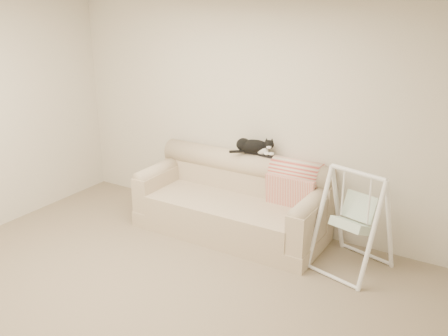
% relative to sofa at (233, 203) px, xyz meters
% --- Properties ---
extents(ground_plane, '(5.00, 5.00, 0.00)m').
position_rel_sofa_xyz_m(ground_plane, '(0.03, -1.62, -0.35)').
color(ground_plane, '#7C6E58').
rests_on(ground_plane, ground).
extents(room_shell, '(5.04, 4.04, 2.60)m').
position_rel_sofa_xyz_m(room_shell, '(0.03, -1.62, 1.18)').
color(room_shell, beige).
rests_on(room_shell, ground).
extents(sofa, '(2.20, 0.93, 0.90)m').
position_rel_sofa_xyz_m(sofa, '(0.00, 0.00, 0.00)').
color(sofa, tan).
rests_on(sofa, ground).
extents(remote_a, '(0.18, 0.06, 0.03)m').
position_rel_sofa_xyz_m(remote_a, '(0.11, 0.25, 0.56)').
color(remote_a, black).
rests_on(remote_a, sofa).
extents(remote_b, '(0.17, 0.06, 0.02)m').
position_rel_sofa_xyz_m(remote_b, '(0.29, 0.23, 0.56)').
color(remote_b, black).
rests_on(remote_b, sofa).
extents(tuxedo_cat, '(0.50, 0.32, 0.20)m').
position_rel_sofa_xyz_m(tuxedo_cat, '(0.13, 0.24, 0.65)').
color(tuxedo_cat, black).
rests_on(tuxedo_cat, sofa).
extents(throw_blanket, '(0.57, 0.38, 0.58)m').
position_rel_sofa_xyz_m(throw_blanket, '(0.67, 0.23, 0.37)').
color(throw_blanket, '#C4453C').
rests_on(throw_blanket, sofa).
extents(baby_swing, '(0.79, 0.82, 1.06)m').
position_rel_sofa_xyz_m(baby_swing, '(1.45, -0.11, 0.18)').
color(baby_swing, white).
rests_on(baby_swing, ground).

